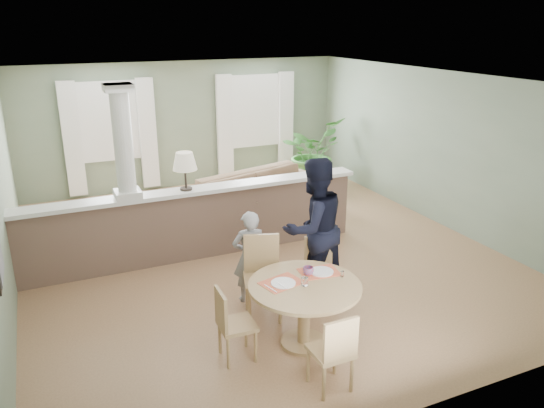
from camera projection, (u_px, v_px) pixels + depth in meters
name	position (u px, v px, depth m)	size (l,w,h in m)	color
ground	(257.00, 251.00, 8.48)	(8.00, 8.00, 0.00)	tan
room_shell	(239.00, 132.00, 8.42)	(7.02, 8.02, 2.71)	gray
pony_wall	(192.00, 214.00, 8.04)	(5.32, 0.38, 2.70)	brown
sofa	(262.00, 196.00, 9.81)	(2.85, 1.12, 0.83)	#7F5F45
houseplant	(312.00, 152.00, 11.64)	(1.35, 1.17, 1.50)	#366E2C
dining_table	(304.00, 296.00, 5.87)	(1.25, 1.25, 0.86)	tan
chair_far_boy	(263.00, 273.00, 6.51)	(0.58, 0.58, 1.02)	tan
chair_far_man	(317.00, 268.00, 6.83)	(0.54, 0.54, 0.85)	tan
chair_near	(334.00, 350.00, 5.14)	(0.39, 0.39, 0.86)	tan
chair_side	(231.00, 322.00, 5.64)	(0.39, 0.39, 0.84)	tan
child_person	(250.00, 257.00, 6.81)	(0.45, 0.30, 1.24)	#98979C
man_person	(314.00, 228.00, 6.89)	(0.91, 0.71, 1.88)	black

